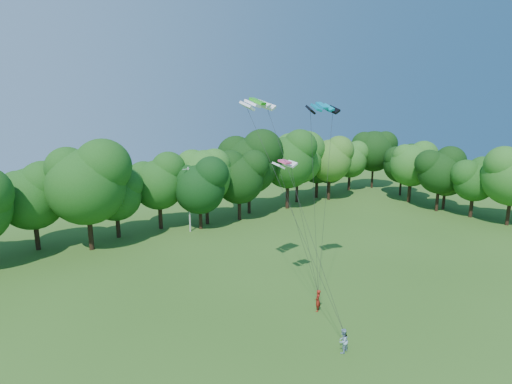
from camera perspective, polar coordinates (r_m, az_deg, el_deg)
utility_pole at (r=51.10m, az=-9.52°, el=-0.99°), size 1.65×0.46×8.36m
kite_flyer_left at (r=32.61m, az=8.81°, el=-15.08°), size 0.76×0.72×1.74m
kite_flyer_right at (r=28.15m, az=12.32°, el=-20.05°), size 0.91×0.77×1.65m
kite_teal at (r=32.35m, az=9.41°, el=12.08°), size 2.79×1.66×0.58m
kite_green at (r=31.49m, az=0.22°, el=12.83°), size 3.17×1.94×0.61m
kite_pink at (r=30.54m, az=4.13°, el=4.33°), size 1.96×1.04×0.30m
tree_back_center at (r=51.69m, az=-8.08°, el=1.68°), size 7.13×7.13×10.38m
tree_back_east at (r=68.87m, az=10.53°, el=4.72°), size 7.87×7.87×11.45m
tree_flank_east at (r=68.13m, az=25.58°, el=2.62°), size 6.51×6.51×9.47m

